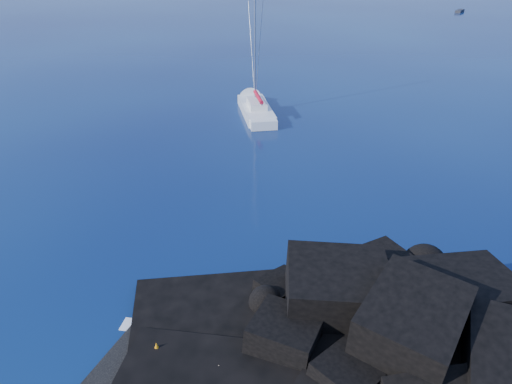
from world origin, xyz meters
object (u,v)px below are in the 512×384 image
at_px(sailboat, 256,114).
at_px(marker_cone, 157,347).
at_px(distant_boat_a, 460,12).
at_px(sunbather, 210,364).

height_order(sailboat, marker_cone, sailboat).
xyz_separation_m(sailboat, marker_cone, (4.65, -35.91, 0.63)).
xyz_separation_m(sailboat, distant_boat_a, (30.57, 97.36, 0.00)).
distance_m(marker_cone, distant_boat_a, 135.77).
bearing_deg(marker_cone, sunbather, -5.18).
xyz_separation_m(marker_cone, distant_boat_a, (25.92, 133.27, -0.63)).
distance_m(sailboat, marker_cone, 36.22).
bearing_deg(sunbather, marker_cone, -175.89).
bearing_deg(sailboat, sunbather, -102.38).
relative_size(marker_cone, distant_boat_a, 0.13).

